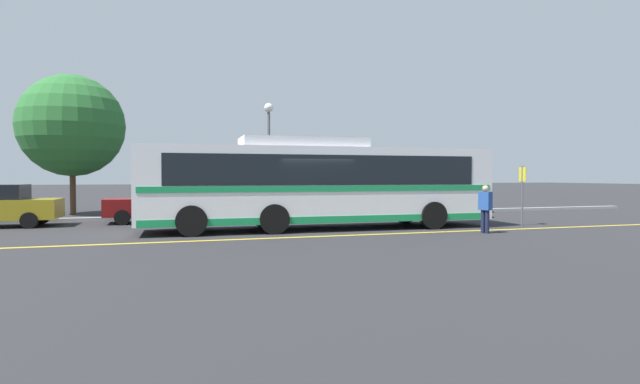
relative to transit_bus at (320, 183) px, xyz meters
The scene contains 11 objects.
ground_plane 1.74m from the transit_bus, 162.51° to the right, with size 220.00×220.00×0.00m, color #262628.
lane_strip_0 2.77m from the transit_bus, 89.57° to the right, with size 0.20×32.68×0.01m, color gold.
curb_strip 6.14m from the transit_bus, 89.84° to the left, with size 40.68×0.36×0.15m, color #99999E.
transit_bus is the anchor object (origin of this frame).
parked_car_1 7.37m from the transit_bus, 142.37° to the left, with size 3.96×1.90×1.47m.
parked_car_2 4.19m from the transit_bus, 91.44° to the left, with size 4.15×2.04×1.39m.
parked_car_3 6.66m from the transit_bus, 39.00° to the left, with size 4.47×2.12×1.36m.
pedestrian_0 5.80m from the transit_bus, 30.99° to the right, with size 0.33×0.47×1.61m.
bus_stop_sign 8.01m from the transit_bus, ahead, with size 0.07×0.40×2.32m.
street_lamp 6.97m from the transit_bus, 94.71° to the left, with size 0.44×0.44×5.47m.
tree_0 14.48m from the transit_bus, 133.71° to the left, with size 5.07×5.07×6.99m.
Camera 1 is at (-4.91, -17.18, 1.91)m, focal length 28.00 mm.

